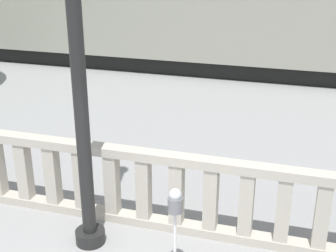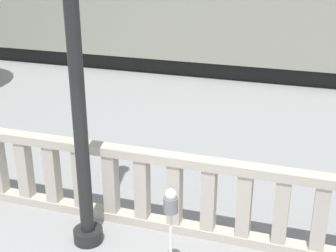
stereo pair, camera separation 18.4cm
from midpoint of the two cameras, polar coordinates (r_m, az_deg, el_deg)
balustrade at (r=7.08m, az=0.30°, el=-8.21°), size 15.21×0.24×1.27m
lamppost at (r=6.07m, az=-11.95°, el=9.35°), size 0.43×0.43×6.12m
parking_meter at (r=5.96m, az=-0.02°, el=-9.77°), size 0.19×0.19×1.30m
train_near at (r=15.70m, az=16.53°, el=12.36°), size 24.77×2.83×4.12m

